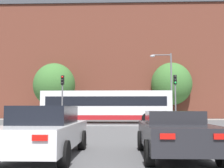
{
  "coord_description": "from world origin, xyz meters",
  "views": [
    {
      "loc": [
        0.2,
        -3.38,
        1.37
      ],
      "look_at": [
        -0.76,
        25.99,
        3.99
      ],
      "focal_mm": 45.0,
      "sensor_mm": 36.0,
      "label": 1
    }
  ],
  "objects_px": {
    "car_saloon_left": "(45,131)",
    "pedestrian_walking_east": "(146,111)",
    "bus_crossing_lead": "(106,106)",
    "traffic_light_near_right": "(175,91)",
    "pedestrian_waiting": "(138,112)",
    "car_roadster_right": "(175,133)",
    "street_lamp_junction": "(168,80)",
    "traffic_light_near_left": "(62,92)"
  },
  "relations": [
    {
      "from": "bus_crossing_lead",
      "to": "car_saloon_left",
      "type": "bearing_deg",
      "value": 177.91
    },
    {
      "from": "traffic_light_near_left",
      "to": "pedestrian_walking_east",
      "type": "bearing_deg",
      "value": 58.54
    },
    {
      "from": "car_saloon_left",
      "to": "pedestrian_waiting",
      "type": "height_order",
      "value": "pedestrian_waiting"
    },
    {
      "from": "car_roadster_right",
      "to": "traffic_light_near_left",
      "type": "distance_m",
      "value": 16.92
    },
    {
      "from": "pedestrian_walking_east",
      "to": "car_roadster_right",
      "type": "bearing_deg",
      "value": 27.71
    },
    {
      "from": "car_saloon_left",
      "to": "street_lamp_junction",
      "type": "height_order",
      "value": "street_lamp_junction"
    },
    {
      "from": "traffic_light_near_right",
      "to": "pedestrian_waiting",
      "type": "distance_m",
      "value": 13.98
    },
    {
      "from": "car_roadster_right",
      "to": "pedestrian_walking_east",
      "type": "distance_m",
      "value": 29.04
    },
    {
      "from": "car_saloon_left",
      "to": "traffic_light_near_right",
      "type": "distance_m",
      "value": 17.13
    },
    {
      "from": "car_roadster_right",
      "to": "pedestrian_waiting",
      "type": "bearing_deg",
      "value": 88.6
    },
    {
      "from": "pedestrian_walking_east",
      "to": "street_lamp_junction",
      "type": "bearing_deg",
      "value": 39.83
    },
    {
      "from": "traffic_light_near_left",
      "to": "pedestrian_waiting",
      "type": "height_order",
      "value": "traffic_light_near_left"
    },
    {
      "from": "car_roadster_right",
      "to": "pedestrian_waiting",
      "type": "distance_m",
      "value": 29.16
    },
    {
      "from": "car_saloon_left",
      "to": "bus_crossing_lead",
      "type": "height_order",
      "value": "bus_crossing_lead"
    },
    {
      "from": "bus_crossing_lead",
      "to": "street_lamp_junction",
      "type": "distance_m",
      "value": 6.68
    },
    {
      "from": "car_roadster_right",
      "to": "pedestrian_walking_east",
      "type": "relative_size",
      "value": 2.4
    },
    {
      "from": "traffic_light_near_right",
      "to": "pedestrian_waiting",
      "type": "xyz_separation_m",
      "value": [
        -2.32,
        13.66,
        -1.89
      ]
    },
    {
      "from": "traffic_light_near_left",
      "to": "traffic_light_near_right",
      "type": "height_order",
      "value": "traffic_light_near_right"
    },
    {
      "from": "bus_crossing_lead",
      "to": "traffic_light_near_right",
      "type": "bearing_deg",
      "value": -123.07
    },
    {
      "from": "traffic_light_near_right",
      "to": "pedestrian_walking_east",
      "type": "bearing_deg",
      "value": 95.39
    },
    {
      "from": "car_saloon_left",
      "to": "car_roadster_right",
      "type": "relative_size",
      "value": 1.12
    },
    {
      "from": "bus_crossing_lead",
      "to": "street_lamp_junction",
      "type": "height_order",
      "value": "street_lamp_junction"
    },
    {
      "from": "pedestrian_waiting",
      "to": "traffic_light_near_right",
      "type": "bearing_deg",
      "value": 6.07
    },
    {
      "from": "street_lamp_junction",
      "to": "pedestrian_walking_east",
      "type": "height_order",
      "value": "street_lamp_junction"
    },
    {
      "from": "traffic_light_near_right",
      "to": "street_lamp_junction",
      "type": "relative_size",
      "value": 0.61
    },
    {
      "from": "traffic_light_near_right",
      "to": "car_roadster_right",
      "type": "bearing_deg",
      "value": -101.04
    },
    {
      "from": "car_roadster_right",
      "to": "bus_crossing_lead",
      "type": "distance_m",
      "value": 19.66
    },
    {
      "from": "car_roadster_right",
      "to": "traffic_light_near_left",
      "type": "relative_size",
      "value": 1.02
    },
    {
      "from": "car_saloon_left",
      "to": "pedestrian_walking_east",
      "type": "height_order",
      "value": "pedestrian_walking_east"
    },
    {
      "from": "pedestrian_waiting",
      "to": "pedestrian_walking_east",
      "type": "distance_m",
      "value": 1.06
    },
    {
      "from": "car_saloon_left",
      "to": "car_roadster_right",
      "type": "height_order",
      "value": "car_saloon_left"
    },
    {
      "from": "bus_crossing_lead",
      "to": "pedestrian_walking_east",
      "type": "bearing_deg",
      "value": -26.32
    },
    {
      "from": "car_roadster_right",
      "to": "bus_crossing_lead",
      "type": "relative_size",
      "value": 0.35
    },
    {
      "from": "street_lamp_junction",
      "to": "pedestrian_waiting",
      "type": "xyz_separation_m",
      "value": [
        -2.42,
        9.2,
        -3.33
      ]
    },
    {
      "from": "car_saloon_left",
      "to": "traffic_light_near_right",
      "type": "bearing_deg",
      "value": 66.71
    },
    {
      "from": "traffic_light_near_right",
      "to": "pedestrian_walking_east",
      "type": "distance_m",
      "value": 13.67
    },
    {
      "from": "car_roadster_right",
      "to": "pedestrian_walking_east",
      "type": "height_order",
      "value": "pedestrian_walking_east"
    },
    {
      "from": "traffic_light_near_right",
      "to": "street_lamp_junction",
      "type": "bearing_deg",
      "value": 88.66
    },
    {
      "from": "pedestrian_waiting",
      "to": "bus_crossing_lead",
      "type": "bearing_deg",
      "value": -24.34
    },
    {
      "from": "street_lamp_junction",
      "to": "pedestrian_waiting",
      "type": "relative_size",
      "value": 4.26
    },
    {
      "from": "car_saloon_left",
      "to": "street_lamp_junction",
      "type": "xyz_separation_m",
      "value": [
        6.83,
        20.07,
        3.54
      ]
    },
    {
      "from": "car_saloon_left",
      "to": "bus_crossing_lead",
      "type": "xyz_separation_m",
      "value": [
        0.71,
        19.53,
        0.92
      ]
    }
  ]
}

